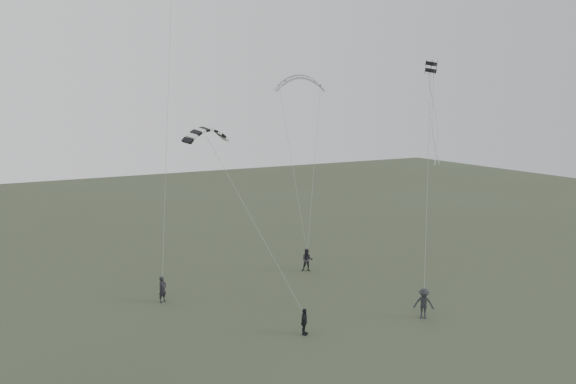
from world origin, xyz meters
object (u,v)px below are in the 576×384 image
flyer_far (424,303)px  kite_box (431,67)px  flyer_left (162,289)px  kite_striped (206,129)px  flyer_right (307,260)px  flyer_center (304,322)px  kite_pale_large (300,77)px

flyer_far → kite_box: bearing=89.4°
flyer_far → flyer_left: bearing=-177.4°
kite_striped → kite_box: kite_box is taller
flyer_right → flyer_left: bearing=-142.7°
flyer_center → flyer_left: bearing=79.8°
flyer_left → kite_box: kite_box is taller
flyer_right → kite_striped: (-9.60, -4.58, 10.41)m
flyer_far → kite_box: 15.30m
flyer_far → kite_pale_large: bearing=130.4°
flyer_right → flyer_center: (-6.15, -10.05, -0.12)m
flyer_left → kite_box: 22.79m
kite_striped → flyer_center: bearing=-73.6°
flyer_left → kite_pale_large: bearing=-7.6°
flyer_left → flyer_far: 16.50m
flyer_far → kite_box: size_ratio=2.68×
flyer_center → flyer_far: size_ratio=0.82×
kite_pale_large → kite_striped: 14.28m
kite_box → flyer_left: bearing=132.5°
kite_pale_large → kite_box: bearing=-47.1°
kite_box → flyer_far: bearing=-159.6°
kite_pale_large → kite_striped: size_ratio=1.37×
flyer_right → flyer_center: size_ratio=1.16×
flyer_far → kite_pale_large: (0.11, 15.16, 13.82)m
flyer_far → kite_box: kite_box is taller
flyer_center → flyer_far: 7.62m
flyer_left → flyer_right: size_ratio=0.97×
kite_pale_large → kite_striped: bearing=-119.1°
flyer_right → kite_striped: bearing=-123.1°
kite_striped → flyer_right: bearing=9.6°
flyer_left → flyer_center: 10.40m
kite_box → flyer_center: bearing=166.6°
flyer_far → kite_box: (3.83, 4.34, 14.17)m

